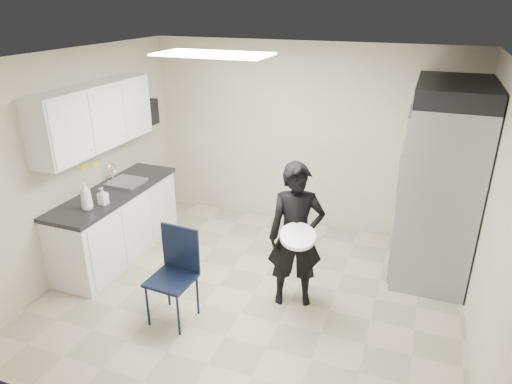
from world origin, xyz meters
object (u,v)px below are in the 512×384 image
at_px(lower_counter, 118,224).
at_px(man_tuxedo, 296,236).
at_px(commercial_fridge, 439,190).
at_px(folding_chair, 171,280).

distance_m(lower_counter, man_tuxedo, 2.45).
distance_m(commercial_fridge, man_tuxedo, 1.86).
bearing_deg(folding_chair, commercial_fridge, 42.42).
relative_size(commercial_fridge, folding_chair, 2.16).
height_order(commercial_fridge, man_tuxedo, commercial_fridge).
bearing_deg(folding_chair, lower_counter, 148.73).
height_order(commercial_fridge, folding_chair, commercial_fridge).
relative_size(lower_counter, man_tuxedo, 1.18).
height_order(lower_counter, folding_chair, folding_chair).
xyz_separation_m(commercial_fridge, folding_chair, (-2.44, -1.99, -0.56)).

